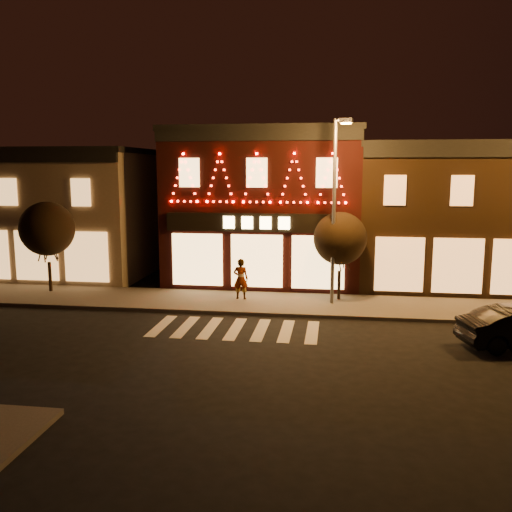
# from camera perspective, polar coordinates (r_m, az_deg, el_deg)

# --- Properties ---
(ground) EXTENTS (120.00, 120.00, 0.00)m
(ground) POSITION_cam_1_polar(r_m,az_deg,el_deg) (17.93, -4.51, -11.23)
(ground) COLOR black
(ground) RESTS_ON ground
(sidewalk_far) EXTENTS (44.00, 4.00, 0.15)m
(sidewalk_far) POSITION_cam_1_polar(r_m,az_deg,el_deg) (25.21, 3.97, -5.01)
(sidewalk_far) COLOR #47423D
(sidewalk_far) RESTS_ON ground
(building_left) EXTENTS (12.20, 8.28, 7.30)m
(building_left) POSITION_cam_1_polar(r_m,az_deg,el_deg) (34.78, -20.68, 4.33)
(building_left) COLOR #7A6C57
(building_left) RESTS_ON ground
(building_pulp) EXTENTS (10.20, 8.34, 8.30)m
(building_pulp) POSITION_cam_1_polar(r_m,az_deg,el_deg) (30.66, 1.15, 5.29)
(building_pulp) COLOR black
(building_pulp) RESTS_ON ground
(building_right_a) EXTENTS (9.20, 8.28, 7.50)m
(building_right_a) POSITION_cam_1_polar(r_m,az_deg,el_deg) (31.01, 18.90, 4.10)
(building_right_a) COLOR black
(building_right_a) RESTS_ON ground
(streetlamp_mid) EXTENTS (0.78, 1.85, 8.13)m
(streetlamp_mid) POSITION_cam_1_polar(r_m,az_deg,el_deg) (24.33, 8.26, 5.96)
(streetlamp_mid) COLOR #59595E
(streetlamp_mid) RESTS_ON sidewalk_far
(tree_left) EXTENTS (2.66, 2.66, 4.45)m
(tree_left) POSITION_cam_1_polar(r_m,az_deg,el_deg) (28.84, -20.88, 2.65)
(tree_left) COLOR black
(tree_left) RESTS_ON sidewalk_far
(tree_right) EXTENTS (2.45, 2.45, 4.09)m
(tree_right) POSITION_cam_1_polar(r_m,az_deg,el_deg) (25.56, 8.73, 1.81)
(tree_right) COLOR black
(tree_right) RESTS_ON sidewalk_far
(pedestrian) EXTENTS (0.71, 0.48, 1.91)m
(pedestrian) POSITION_cam_1_polar(r_m,az_deg,el_deg) (25.63, -1.59, -2.39)
(pedestrian) COLOR gray
(pedestrian) RESTS_ON sidewalk_far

